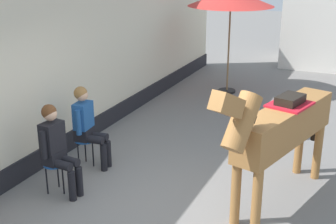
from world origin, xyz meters
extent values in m
plane|color=slate|center=(0.00, 3.00, 0.00)|extent=(40.00, 40.00, 0.00)
cube|color=beige|center=(-2.55, 1.50, 1.70)|extent=(0.30, 14.00, 3.40)
cube|color=black|center=(-2.53, 1.50, 0.18)|extent=(0.34, 14.00, 0.36)
cylinder|color=#194C99|center=(-1.67, -0.09, 0.46)|extent=(0.34, 0.34, 0.03)
cylinder|color=black|center=(-1.53, -0.10, 0.22)|extent=(0.02, 0.02, 0.45)
cylinder|color=black|center=(-1.73, 0.04, 0.22)|extent=(0.02, 0.02, 0.45)
cylinder|color=black|center=(-1.75, -0.20, 0.22)|extent=(0.02, 0.02, 0.45)
cube|color=black|center=(-1.67, -0.09, 0.58)|extent=(0.27, 0.34, 0.20)
cube|color=black|center=(-1.67, -0.09, 0.90)|extent=(0.25, 0.36, 0.44)
sphere|color=tan|center=(-1.67, -0.09, 1.25)|extent=(0.20, 0.20, 0.20)
sphere|color=#593319|center=(-1.69, -0.09, 1.28)|extent=(0.22, 0.22, 0.22)
cylinder|color=black|center=(-1.47, -0.02, 0.53)|extent=(0.39, 0.16, 0.13)
cylinder|color=black|center=(-1.28, -0.04, 0.23)|extent=(0.11, 0.11, 0.46)
cylinder|color=black|center=(-1.48, -0.18, 0.53)|extent=(0.39, 0.16, 0.13)
cylinder|color=black|center=(-1.30, -0.20, 0.23)|extent=(0.11, 0.11, 0.46)
cylinder|color=black|center=(-1.63, 0.11, 0.85)|extent=(0.09, 0.09, 0.42)
cylinder|color=black|center=(-1.66, -0.29, 0.85)|extent=(0.09, 0.09, 0.42)
cylinder|color=#194C99|center=(-1.78, 0.86, 0.46)|extent=(0.34, 0.34, 0.03)
cylinder|color=black|center=(-1.64, 0.87, 0.22)|extent=(0.02, 0.02, 0.45)
cylinder|color=black|center=(-1.86, 0.97, 0.22)|extent=(0.02, 0.02, 0.45)
cylinder|color=black|center=(-1.83, 0.73, 0.22)|extent=(0.02, 0.02, 0.45)
cube|color=black|center=(-1.78, 0.86, 0.58)|extent=(0.27, 0.34, 0.20)
cube|color=#1E4C8C|center=(-1.78, 0.86, 0.90)|extent=(0.25, 0.36, 0.44)
sphere|color=tan|center=(-1.78, 0.86, 1.25)|extent=(0.20, 0.20, 0.20)
sphere|color=olive|center=(-1.80, 0.86, 1.28)|extent=(0.22, 0.22, 0.22)
cylinder|color=black|center=(-1.59, 0.96, 0.53)|extent=(0.39, 0.17, 0.13)
cylinder|color=black|center=(-1.40, 0.97, 0.23)|extent=(0.11, 0.11, 0.46)
cylinder|color=black|center=(-1.58, 0.80, 0.53)|extent=(0.39, 0.17, 0.13)
cylinder|color=black|center=(-1.39, 0.82, 0.23)|extent=(0.11, 0.11, 0.46)
cylinder|color=#1E4C8C|center=(-1.77, 1.06, 0.85)|extent=(0.09, 0.09, 0.42)
cylinder|color=#1E4C8C|center=(-1.74, 0.66, 0.85)|extent=(0.09, 0.09, 0.42)
cube|color=#9E6B38|center=(1.44, 1.10, 1.16)|extent=(1.00, 2.24, 0.52)
cylinder|color=#9E6B38|center=(1.33, 0.12, 0.45)|extent=(0.13, 0.13, 0.90)
cylinder|color=#9E6B38|center=(1.03, 0.20, 0.45)|extent=(0.13, 0.13, 0.90)
cylinder|color=#9E6B38|center=(1.84, 1.99, 0.45)|extent=(0.13, 0.13, 0.90)
cylinder|color=#9E6B38|center=(1.54, 2.07, 0.45)|extent=(0.13, 0.13, 0.90)
cylinder|color=#9E6B38|center=(1.12, -0.06, 1.55)|extent=(0.44, 0.68, 0.73)
cube|color=#9E6B38|center=(1.03, -0.39, 1.86)|extent=(0.31, 0.56, 0.40)
cube|color=black|center=(1.13, -0.04, 1.69)|extent=(0.20, 0.62, 0.48)
cylinder|color=black|center=(1.73, 2.20, 0.89)|extent=(0.12, 0.12, 0.65)
cube|color=red|center=(1.46, 1.20, 1.44)|extent=(0.64, 0.71, 0.03)
cube|color=black|center=(1.46, 1.20, 1.51)|extent=(0.39, 0.50, 0.12)
cylinder|color=black|center=(-0.88, 5.94, 0.03)|extent=(0.44, 0.44, 0.06)
cylinder|color=olive|center=(-0.88, 5.94, 1.10)|extent=(0.04, 0.04, 2.20)
cylinder|color=white|center=(1.06, 3.47, 0.45)|extent=(0.32, 0.32, 0.03)
cylinder|color=silver|center=(1.19, 3.47, 0.22)|extent=(0.02, 0.02, 0.43)
cylinder|color=silver|center=(0.99, 3.58, 0.22)|extent=(0.02, 0.02, 0.43)
cylinder|color=silver|center=(0.99, 3.35, 0.22)|extent=(0.02, 0.02, 0.43)
camera|label=1|loc=(2.41, -5.00, 3.46)|focal=49.03mm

